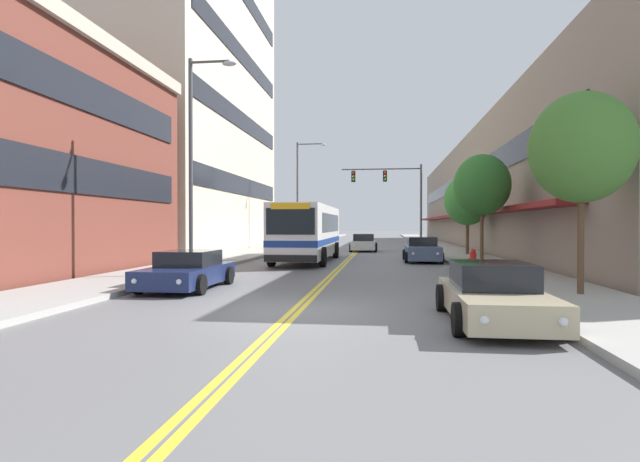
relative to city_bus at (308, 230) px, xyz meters
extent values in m
plane|color=slate|center=(2.17, 20.59, -1.78)|extent=(240.00, 240.00, 0.00)
cube|color=#9E9B96|center=(-5.04, 20.59, -1.70)|extent=(3.42, 106.00, 0.16)
cube|color=#9E9B96|center=(9.38, 20.59, -1.70)|extent=(3.42, 106.00, 0.16)
cube|color=yellow|center=(2.07, 20.59, -1.78)|extent=(0.14, 106.00, 0.01)
cube|color=yellow|center=(2.27, 20.59, -1.78)|extent=(0.14, 106.00, 0.01)
cube|color=#B2A893|center=(-6.87, -9.86, 7.74)|extent=(0.24, 15.62, 0.60)
cube|color=black|center=(-6.95, -9.86, 2.17)|extent=(0.08, 13.74, 1.40)
cube|color=black|center=(-6.95, -9.86, 5.33)|extent=(0.08, 13.74, 1.40)
cube|color=beige|center=(-12.99, 10.77, 13.85)|extent=(12.00, 23.37, 31.27)
cube|color=black|center=(-6.95, 10.77, 3.43)|extent=(0.08, 21.50, 1.40)
cube|color=black|center=(-6.95, 10.77, 8.64)|extent=(0.08, 21.50, 1.40)
cube|color=black|center=(-6.95, 10.77, 13.85)|extent=(0.08, 21.50, 1.40)
cube|color=gray|center=(15.34, 20.59, 3.12)|extent=(8.00, 68.00, 9.81)
cube|color=maroon|center=(10.79, 20.59, 1.12)|extent=(1.10, 61.20, 0.24)
cube|color=black|center=(11.30, 20.59, 4.30)|extent=(0.08, 61.20, 1.40)
cube|color=silver|center=(0.00, -0.10, -0.03)|extent=(2.54, 11.03, 2.80)
cube|color=navy|center=(0.00, -0.10, -0.59)|extent=(2.56, 11.05, 0.32)
cube|color=black|center=(0.00, 0.46, 0.42)|extent=(2.57, 8.60, 1.01)
cube|color=black|center=(0.00, -5.63, 0.47)|extent=(2.29, 0.04, 1.23)
cube|color=yellow|center=(0.00, -5.64, 1.17)|extent=(1.83, 0.06, 0.28)
cube|color=black|center=(0.00, -5.65, -1.25)|extent=(2.49, 0.08, 0.32)
cylinder|color=black|center=(-1.30, -3.85, -1.28)|extent=(0.30, 1.00, 1.00)
cylinder|color=black|center=(1.30, -3.85, -1.28)|extent=(0.30, 1.00, 1.00)
cylinder|color=black|center=(-1.30, 2.94, -1.28)|extent=(0.30, 1.00, 1.00)
cylinder|color=black|center=(1.30, 2.94, -1.28)|extent=(0.30, 1.00, 1.00)
cube|color=#232328|center=(-2.25, 10.53, -1.28)|extent=(1.88, 4.47, 0.64)
cube|color=black|center=(-2.25, 10.71, -0.76)|extent=(1.62, 1.97, 0.41)
cylinder|color=black|center=(-3.22, 9.14, -1.45)|extent=(0.22, 0.66, 0.66)
cylinder|color=black|center=(-1.29, 9.14, -1.45)|extent=(0.22, 0.66, 0.66)
cylinder|color=black|center=(-3.22, 11.91, -1.45)|extent=(0.22, 0.66, 0.66)
cylinder|color=black|center=(-1.29, 11.91, -1.45)|extent=(0.22, 0.66, 0.66)
sphere|color=silver|center=(-2.91, 8.28, -1.25)|extent=(0.16, 0.16, 0.16)
sphere|color=silver|center=(-1.60, 8.28, -1.25)|extent=(0.16, 0.16, 0.16)
cube|color=red|center=(-2.93, 12.77, -1.25)|extent=(0.18, 0.04, 0.10)
cube|color=red|center=(-1.58, 12.77, -1.25)|extent=(0.18, 0.04, 0.10)
cube|color=#19234C|center=(-2.09, -12.72, -1.32)|extent=(1.90, 4.39, 0.57)
cube|color=black|center=(-2.09, -12.55, -0.79)|extent=(1.63, 1.93, 0.50)
cylinder|color=black|center=(-3.06, -14.08, -1.47)|extent=(0.22, 0.62, 0.62)
cylinder|color=black|center=(-1.12, -14.08, -1.47)|extent=(0.22, 0.62, 0.62)
cylinder|color=black|center=(-3.06, -11.36, -1.47)|extent=(0.22, 0.62, 0.62)
cylinder|color=black|center=(-1.12, -11.36, -1.47)|extent=(0.22, 0.62, 0.62)
sphere|color=silver|center=(-2.76, -14.94, -1.30)|extent=(0.16, 0.16, 0.16)
sphere|color=silver|center=(-1.43, -14.94, -1.30)|extent=(0.16, 0.16, 0.16)
cube|color=red|center=(-2.78, -10.52, -1.30)|extent=(0.18, 0.04, 0.10)
cube|color=red|center=(-1.41, -10.52, -1.30)|extent=(0.18, 0.04, 0.10)
cube|color=#BCAD89|center=(6.60, -17.36, -1.33)|extent=(1.80, 4.53, 0.56)
cube|color=black|center=(6.60, -17.17, -0.78)|extent=(1.55, 2.00, 0.54)
cylinder|color=black|center=(5.68, -18.76, -1.46)|extent=(0.22, 0.64, 0.64)
cylinder|color=black|center=(7.52, -18.76, -1.46)|extent=(0.22, 0.64, 0.64)
cylinder|color=black|center=(5.68, -15.95, -1.46)|extent=(0.22, 0.64, 0.64)
cylinder|color=black|center=(7.52, -15.95, -1.46)|extent=(0.22, 0.64, 0.64)
sphere|color=silver|center=(5.97, -19.64, -1.30)|extent=(0.16, 0.16, 0.16)
sphere|color=silver|center=(7.23, -19.64, -1.30)|extent=(0.16, 0.16, 0.16)
cube|color=red|center=(5.95, -15.08, -1.30)|extent=(0.18, 0.04, 0.10)
cube|color=red|center=(7.24, -15.08, -1.30)|extent=(0.18, 0.04, 0.10)
cube|color=#475675|center=(6.46, 0.57, -1.24)|extent=(1.81, 4.71, 0.73)
cube|color=black|center=(6.46, 0.76, -0.63)|extent=(1.55, 2.07, 0.49)
cylinder|color=black|center=(5.53, -0.88, -1.47)|extent=(0.22, 0.61, 0.61)
cylinder|color=black|center=(7.38, -0.88, -1.47)|extent=(0.22, 0.61, 0.61)
cylinder|color=black|center=(5.53, 2.03, -1.47)|extent=(0.22, 0.61, 0.61)
cylinder|color=black|center=(7.38, 2.03, -1.47)|extent=(0.22, 0.61, 0.61)
sphere|color=silver|center=(5.83, -1.80, -1.21)|extent=(0.16, 0.16, 0.16)
sphere|color=silver|center=(7.09, -1.80, -1.21)|extent=(0.16, 0.16, 0.16)
cube|color=red|center=(5.81, 2.94, -1.21)|extent=(0.18, 0.04, 0.10)
cube|color=red|center=(7.11, 2.94, -1.21)|extent=(0.18, 0.04, 0.10)
cube|color=#B7B7BC|center=(2.73, 11.23, -1.28)|extent=(1.85, 4.25, 0.65)
cube|color=black|center=(2.73, 11.40, -0.68)|extent=(1.59, 1.87, 0.55)
cylinder|color=black|center=(1.79, 9.91, -1.46)|extent=(0.22, 0.63, 0.63)
cylinder|color=black|center=(3.68, 9.91, -1.46)|extent=(0.22, 0.63, 0.63)
cylinder|color=black|center=(1.79, 12.55, -1.46)|extent=(0.22, 0.63, 0.63)
cylinder|color=black|center=(3.68, 12.55, -1.46)|extent=(0.22, 0.63, 0.63)
sphere|color=silver|center=(2.08, 9.08, -1.25)|extent=(0.16, 0.16, 0.16)
sphere|color=silver|center=(3.38, 9.08, -1.25)|extent=(0.16, 0.16, 0.16)
cube|color=red|center=(2.07, 13.37, -1.25)|extent=(0.18, 0.04, 0.10)
cube|color=red|center=(3.40, 13.37, -1.25)|extent=(0.18, 0.04, 0.10)
cylinder|color=#47474C|center=(7.37, 13.87, 1.78)|extent=(0.18, 0.18, 7.12)
cylinder|color=#47474C|center=(4.06, 13.87, 4.99)|extent=(6.62, 0.11, 0.11)
cube|color=black|center=(4.39, 13.87, 4.39)|extent=(0.34, 0.26, 0.92)
sphere|color=red|center=(4.39, 13.71, 4.67)|extent=(0.18, 0.18, 0.18)
sphere|color=yellow|center=(4.39, 13.71, 4.39)|extent=(0.18, 0.18, 0.18)
sphere|color=green|center=(4.39, 13.71, 4.12)|extent=(0.18, 0.18, 0.18)
cylinder|color=black|center=(4.39, 13.87, 4.92)|extent=(0.02, 0.02, 0.14)
cube|color=black|center=(1.74, 13.87, 4.39)|extent=(0.34, 0.26, 0.92)
sphere|color=red|center=(1.74, 13.71, 4.67)|extent=(0.18, 0.18, 0.18)
sphere|color=yellow|center=(1.74, 13.71, 4.39)|extent=(0.18, 0.18, 0.18)
sphere|color=green|center=(1.74, 13.71, 4.12)|extent=(0.18, 0.18, 0.18)
cylinder|color=black|center=(1.74, 13.87, 4.92)|extent=(0.02, 0.02, 0.14)
cylinder|color=#47474C|center=(-3.13, -9.79, 2.47)|extent=(0.16, 0.16, 8.50)
cylinder|color=#47474C|center=(-2.35, -9.79, 6.57)|extent=(1.55, 0.10, 0.10)
ellipsoid|color=#B2B2B7|center=(-1.57, -9.79, 6.47)|extent=(0.56, 0.28, 0.20)
cylinder|color=#47474C|center=(-3.13, 14.28, 2.82)|extent=(0.16, 0.16, 9.21)
cylinder|color=#47474C|center=(-2.02, 14.28, 7.28)|extent=(2.21, 0.10, 0.10)
ellipsoid|color=#B2B2B7|center=(-0.92, 14.28, 7.18)|extent=(0.56, 0.28, 0.20)
cylinder|color=brown|center=(9.74, -13.61, -0.18)|extent=(0.18, 0.18, 2.89)
ellipsoid|color=#42752D|center=(9.74, -13.61, 2.46)|extent=(2.80, 2.80, 3.08)
cylinder|color=brown|center=(9.12, -2.77, -0.25)|extent=(0.18, 0.18, 2.74)
ellipsoid|color=#2D6B28|center=(9.12, -2.77, 2.29)|extent=(2.76, 2.76, 3.04)
cylinder|color=brown|center=(9.79, 5.68, -0.48)|extent=(0.21, 0.21, 2.29)
ellipsoid|color=#387F33|center=(9.79, 5.68, 1.96)|extent=(3.05, 3.05, 3.35)
cylinder|color=red|center=(8.12, -6.11, -1.27)|extent=(0.27, 0.27, 0.69)
sphere|color=red|center=(8.12, -6.11, -0.86)|extent=(0.24, 0.24, 0.24)
cylinder|color=red|center=(7.95, -6.11, -1.19)|extent=(0.08, 0.12, 0.12)
camera|label=1|loc=(4.28, -28.30, 0.31)|focal=28.00mm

